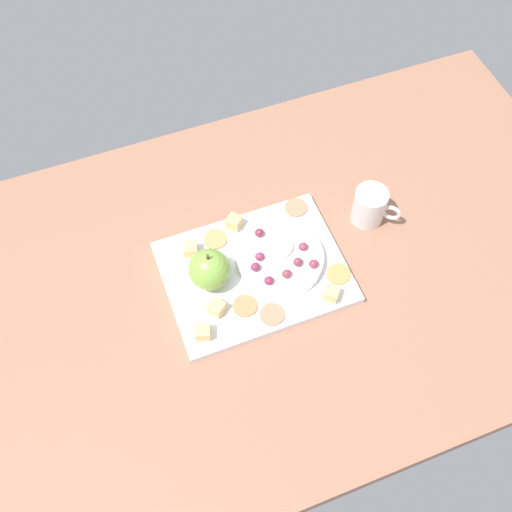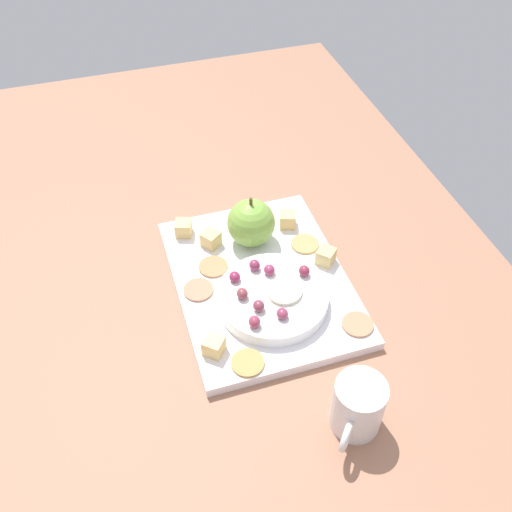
{
  "view_description": "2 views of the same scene",
  "coord_description": "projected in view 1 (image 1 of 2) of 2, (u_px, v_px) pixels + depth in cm",
  "views": [
    {
      "loc": [
        -17.97,
        -50.29,
        104.01
      ],
      "look_at": [
        1.6,
        1.18,
        10.73
      ],
      "focal_mm": 41.71,
      "sensor_mm": 36.0,
      "label": 1
    },
    {
      "loc": [
        57.89,
        -17.6,
        71.97
      ],
      "look_at": [
        -1.22,
        0.92,
        8.5
      ],
      "focal_mm": 40.43,
      "sensor_mm": 36.0,
      "label": 2
    }
  ],
  "objects": [
    {
      "name": "platter",
      "position": [
        255.0,
        272.0,
        1.13
      ],
      "size": [
        33.69,
        25.69,
        1.65
      ],
      "primitive_type": "cube",
      "color": "white",
      "rests_on": "table"
    },
    {
      "name": "grape_0",
      "position": [
        287.0,
        274.0,
        1.08
      ],
      "size": [
        1.8,
        1.62,
        1.6
      ],
      "primitive_type": "ellipsoid",
      "color": "brown",
      "rests_on": "serving_dish"
    },
    {
      "name": "cheese_cube_1",
      "position": [
        217.0,
        308.0,
        1.07
      ],
      "size": [
        3.61,
        3.61,
        2.58
      ],
      "primitive_type": "cube",
      "rotation": [
        0.0,
        0.0,
        0.63
      ],
      "color": "#ECC474",
      "rests_on": "platter"
    },
    {
      "name": "grape_1",
      "position": [
        314.0,
        264.0,
        1.09
      ],
      "size": [
        1.8,
        1.62,
        1.71
      ],
      "primitive_type": "ellipsoid",
      "color": "#993652",
      "rests_on": "serving_dish"
    },
    {
      "name": "table",
      "position": [
        250.0,
        286.0,
        1.15
      ],
      "size": [
        146.59,
        81.67,
        4.43
      ],
      "primitive_type": "cube",
      "color": "#9C6B51",
      "rests_on": "ground"
    },
    {
      "name": "cheese_cube_2",
      "position": [
        191.0,
        249.0,
        1.13
      ],
      "size": [
        3.26,
        3.26,
        2.58
      ],
      "primitive_type": "cube",
      "rotation": [
        0.0,
        0.0,
        1.25
      ],
      "color": "#F4C679",
      "rests_on": "platter"
    },
    {
      "name": "grape_6",
      "position": [
        303.0,
        247.0,
        1.11
      ],
      "size": [
        1.8,
        1.62,
        1.47
      ],
      "primitive_type": "ellipsoid",
      "color": "#903854",
      "rests_on": "serving_dish"
    },
    {
      "name": "cheese_cube_0",
      "position": [
        331.0,
        294.0,
        1.08
      ],
      "size": [
        3.64,
        3.64,
        2.58
      ],
      "primitive_type": "cube",
      "rotation": [
        0.0,
        0.0,
        0.87
      ],
      "color": "#F4CC76",
      "rests_on": "platter"
    },
    {
      "name": "cheese_cube_3",
      "position": [
        203.0,
        332.0,
        1.04
      ],
      "size": [
        3.26,
        3.26,
        2.58
      ],
      "primitive_type": "cube",
      "rotation": [
        0.0,
        0.0,
        1.25
      ],
      "color": "#E7C375",
      "rests_on": "platter"
    },
    {
      "name": "apple_stem",
      "position": [
        208.0,
        257.0,
        1.04
      ],
      "size": [
        0.5,
        0.5,
        1.2
      ],
      "primitive_type": "cylinder",
      "color": "brown",
      "rests_on": "apple_whole"
    },
    {
      "name": "cheese_cube_4",
      "position": [
        234.0,
        222.0,
        1.16
      ],
      "size": [
        3.65,
        3.65,
        2.58
      ],
      "primitive_type": "cube",
      "rotation": [
        0.0,
        0.0,
        0.76
      ],
      "color": "#E2C575",
      "rests_on": "platter"
    },
    {
      "name": "apple_whole",
      "position": [
        209.0,
        269.0,
        1.08
      ],
      "size": [
        7.75,
        7.75,
        7.75
      ],
      "primitive_type": "sphere",
      "color": "#83B544",
      "rests_on": "platter"
    },
    {
      "name": "cracker_4",
      "position": [
        215.0,
        239.0,
        1.15
      ],
      "size": [
        4.55,
        4.55,
        0.4
      ],
      "primitive_type": "cylinder",
      "color": "tan",
      "rests_on": "platter"
    },
    {
      "name": "grape_2",
      "position": [
        269.0,
        280.0,
        1.08
      ],
      "size": [
        1.8,
        1.62,
        1.47
      ],
      "primitive_type": "ellipsoid",
      "color": "#94294D",
      "rests_on": "serving_dish"
    },
    {
      "name": "cup",
      "position": [
        370.0,
        206.0,
        1.17
      ],
      "size": [
        8.29,
        7.85,
        7.95
      ],
      "color": "silver",
      "rests_on": "table"
    },
    {
      "name": "cracker_3",
      "position": [
        245.0,
        306.0,
        1.08
      ],
      "size": [
        4.55,
        4.55,
        0.4
      ],
      "primitive_type": "cylinder",
      "color": "tan",
      "rests_on": "platter"
    },
    {
      "name": "cracker_1",
      "position": [
        338.0,
        274.0,
        1.11
      ],
      "size": [
        4.55,
        4.55,
        0.4
      ],
      "primitive_type": "cylinder",
      "color": "tan",
      "rests_on": "platter"
    },
    {
      "name": "cracker_0",
      "position": [
        272.0,
        314.0,
        1.07
      ],
      "size": [
        4.55,
        4.55,
        0.4
      ],
      "primitive_type": "cylinder",
      "color": "tan",
      "rests_on": "platter"
    },
    {
      "name": "grape_7",
      "position": [
        256.0,
        269.0,
        1.09
      ],
      "size": [
        1.8,
        1.62,
        1.65
      ],
      "primitive_type": "ellipsoid",
      "color": "#882F50",
      "rests_on": "serving_dish"
    },
    {
      "name": "apple_slice_0",
      "position": [
        279.0,
        247.0,
        1.12
      ],
      "size": [
        5.16,
        5.16,
        0.6
      ],
      "primitive_type": "cylinder",
      "color": "beige",
      "rests_on": "serving_dish"
    },
    {
      "name": "grape_3",
      "position": [
        260.0,
        256.0,
        1.1
      ],
      "size": [
        1.8,
        1.62,
        1.54
      ],
      "primitive_type": "ellipsoid",
      "color": "#993458",
      "rests_on": "serving_dish"
    },
    {
      "name": "cracker_2",
      "position": [
        296.0,
        207.0,
        1.19
      ],
      "size": [
        4.55,
        4.55,
        0.4
      ],
      "primitive_type": "cylinder",
      "color": "tan",
      "rests_on": "platter"
    },
    {
      "name": "serving_dish",
      "position": [
        280.0,
        258.0,
        1.12
      ],
      "size": [
        16.4,
        16.4,
        2.11
      ],
      "primitive_type": "cylinder",
      "color": "white",
      "rests_on": "platter"
    },
    {
      "name": "grape_4",
      "position": [
        259.0,
        233.0,
        1.13
      ],
      "size": [
        1.8,
        1.62,
        1.67
      ],
      "primitive_type": "ellipsoid",
      "color": "#8A2C44",
      "rests_on": "serving_dish"
    },
    {
      "name": "grape_5",
      "position": [
        298.0,
        262.0,
        1.1
      ],
      "size": [
        1.8,
        1.62,
        1.64
      ],
      "primitive_type": "ellipsoid",
      "color": "#853749",
      "rests_on": "serving_dish"
    }
  ]
}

